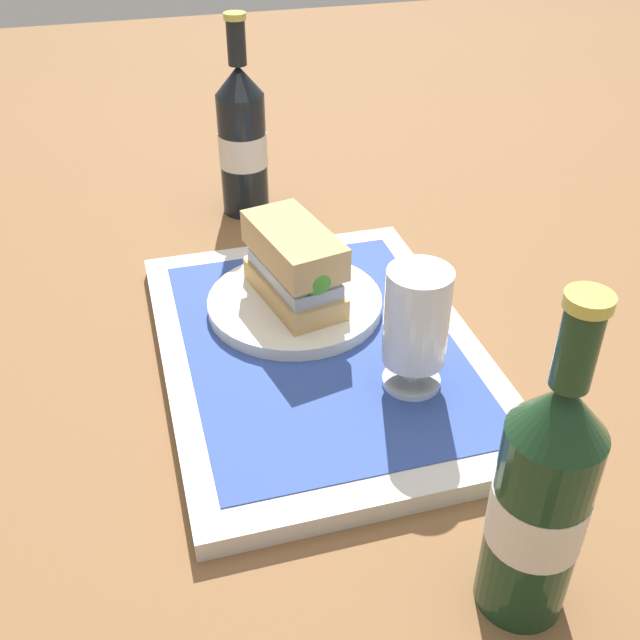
{
  "coord_description": "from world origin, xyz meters",
  "views": [
    {
      "loc": [
        0.6,
        -0.17,
        0.49
      ],
      "look_at": [
        0.0,
        0.0,
        0.05
      ],
      "focal_mm": 42.55,
      "sensor_mm": 36.0,
      "label": 1
    }
  ],
  "objects_px": {
    "beer_glass": "(416,326)",
    "sandwich": "(295,265)",
    "second_bottle": "(242,139)",
    "beer_bottle": "(540,500)",
    "plate": "(295,303)"
  },
  "relations": [
    {
      "from": "beer_bottle",
      "to": "second_bottle",
      "type": "distance_m",
      "value": 0.68
    },
    {
      "from": "plate",
      "to": "beer_glass",
      "type": "xyz_separation_m",
      "value": [
        0.15,
        0.08,
        0.06
      ]
    },
    {
      "from": "plate",
      "to": "second_bottle",
      "type": "height_order",
      "value": "second_bottle"
    },
    {
      "from": "plate",
      "to": "second_bottle",
      "type": "xyz_separation_m",
      "value": [
        -0.29,
        0.0,
        0.08
      ]
    },
    {
      "from": "plate",
      "to": "sandwich",
      "type": "relative_size",
      "value": 1.35
    },
    {
      "from": "beer_glass",
      "to": "sandwich",
      "type": "bearing_deg",
      "value": -153.19
    },
    {
      "from": "second_bottle",
      "to": "beer_bottle",
      "type": "bearing_deg",
      "value": 6.1
    },
    {
      "from": "plate",
      "to": "sandwich",
      "type": "distance_m",
      "value": 0.05
    },
    {
      "from": "plate",
      "to": "beer_glass",
      "type": "relative_size",
      "value": 1.52
    },
    {
      "from": "beer_glass",
      "to": "second_bottle",
      "type": "height_order",
      "value": "second_bottle"
    },
    {
      "from": "beer_bottle",
      "to": "second_bottle",
      "type": "xyz_separation_m",
      "value": [
        -0.67,
        -0.07,
        0.0
      ]
    },
    {
      "from": "plate",
      "to": "second_bottle",
      "type": "relative_size",
      "value": 0.71
    },
    {
      "from": "plate",
      "to": "beer_bottle",
      "type": "bearing_deg",
      "value": 10.91
    },
    {
      "from": "sandwich",
      "to": "beer_glass",
      "type": "relative_size",
      "value": 1.12
    },
    {
      "from": "beer_bottle",
      "to": "second_bottle",
      "type": "relative_size",
      "value": 1.0
    }
  ]
}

